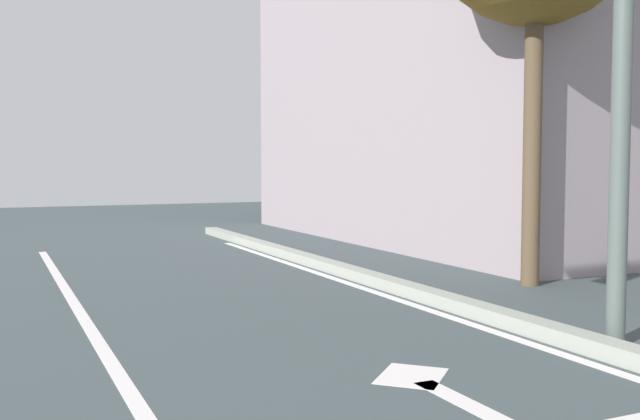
{
  "coord_description": "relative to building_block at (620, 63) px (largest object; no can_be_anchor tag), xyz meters",
  "views": [
    {
      "loc": [
        -0.76,
        2.62,
        1.53
      ],
      "look_at": [
        1.59,
        7.75,
        1.17
      ],
      "focal_mm": 40.74,
      "sensor_mm": 36.0,
      "label": 1
    }
  ],
  "objects": [
    {
      "name": "building_block",
      "position": [
        0.0,
        0.0,
        0.0
      ],
      "size": [
        13.75,
        10.04,
        7.64
      ],
      "primitive_type": "cube",
      "color": "gray",
      "rests_on": "ground"
    },
    {
      "name": "lane_arrow_head",
      "position": [
        -10.44,
        -7.94,
        -3.82
      ],
      "size": [
        0.71,
        0.71,
        0.01
      ],
      "primitive_type": "cube",
      "rotation": [
        0.0,
        0.0,
        0.79
      ],
      "color": "silver",
      "rests_on": "ground"
    },
    {
      "name": "lane_arrow_stem",
      "position": [
        -10.44,
        -8.79,
        -3.82
      ],
      "size": [
        0.16,
        1.4,
        0.01
      ],
      "primitive_type": "cube",
      "color": "silver",
      "rests_on": "ground"
    }
  ]
}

